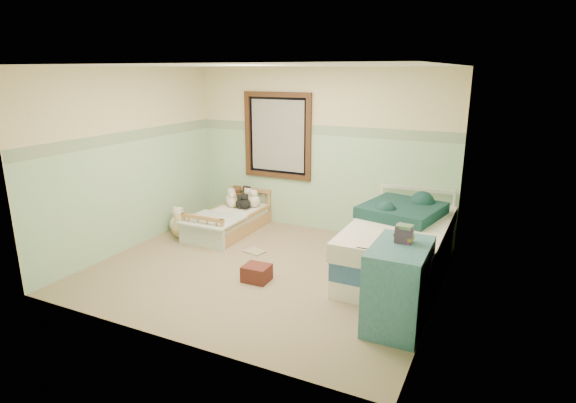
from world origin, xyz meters
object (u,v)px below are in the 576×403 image
at_px(twin_bed_frame, 398,264).
at_px(dresser, 398,286).
at_px(toddler_bed_frame, 230,226).
at_px(red_pillow, 257,273).
at_px(plush_floor_cream, 179,224).
at_px(plush_floor_tan, 180,230).
at_px(floor_book, 255,251).

bearing_deg(twin_bed_frame, dresser, -77.51).
bearing_deg(toddler_bed_frame, twin_bed_frame, -8.25).
bearing_deg(red_pillow, dresser, -8.98).
height_order(plush_floor_cream, plush_floor_tan, plush_floor_cream).
distance_m(plush_floor_cream, plush_floor_tan, 0.22).
bearing_deg(red_pillow, plush_floor_cream, 153.26).
bearing_deg(red_pillow, plush_floor_tan, 155.53).
xyz_separation_m(plush_floor_tan, red_pillow, (1.80, -0.82, -0.02)).
bearing_deg(plush_floor_cream, red_pillow, -26.74).
bearing_deg(plush_floor_cream, twin_bed_frame, -0.08).
bearing_deg(dresser, twin_bed_frame, 102.49).
distance_m(plush_floor_tan, dresser, 3.72).
relative_size(red_pillow, floor_book, 1.15).
relative_size(toddler_bed_frame, plush_floor_cream, 5.15).
bearing_deg(twin_bed_frame, red_pillow, -146.46).
xyz_separation_m(dresser, floor_book, (-2.22, 1.05, -0.41)).
xyz_separation_m(plush_floor_cream, plush_floor_tan, (0.15, -0.16, -0.02)).
distance_m(plush_floor_cream, floor_book, 1.49).
bearing_deg(floor_book, toddler_bed_frame, 156.07).
bearing_deg(plush_floor_tan, toddler_bed_frame, 46.54).
xyz_separation_m(toddler_bed_frame, dresser, (3.02, -1.65, 0.33)).
relative_size(toddler_bed_frame, plush_floor_tan, 6.10).
xyz_separation_m(plush_floor_tan, floor_book, (1.32, -0.04, -0.11)).
bearing_deg(plush_floor_cream, toddler_bed_frame, 30.08).
bearing_deg(twin_bed_frame, floor_book, -174.14).
xyz_separation_m(plush_floor_cream, floor_book, (1.47, -0.20, -0.13)).
distance_m(dresser, floor_book, 2.49).
xyz_separation_m(toddler_bed_frame, plush_floor_cream, (-0.68, -0.39, 0.05)).
relative_size(toddler_bed_frame, twin_bed_frame, 0.69).
xyz_separation_m(toddler_bed_frame, red_pillow, (1.27, -1.37, 0.00)).
height_order(toddler_bed_frame, floor_book, toddler_bed_frame).
bearing_deg(dresser, plush_floor_cream, 161.22).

